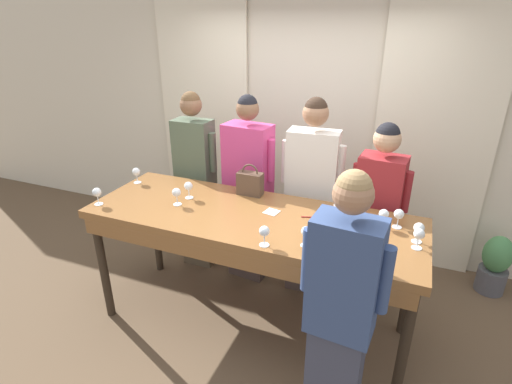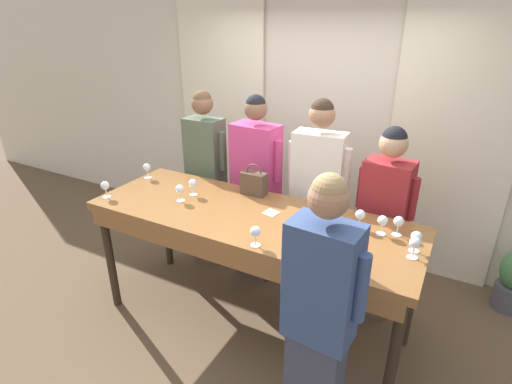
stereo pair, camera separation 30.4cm
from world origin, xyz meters
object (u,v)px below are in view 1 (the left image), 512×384
wine_glass_back_left (338,206)px  guest_cream_sweater (311,198)px  handbag (250,183)px  guest_pink_top (248,190)px  wine_bottle (363,247)px  wine_glass_by_bottle (384,215)px  wine_glass_center_mid (399,215)px  tasting_bar (251,227)px  wine_glass_by_handbag (188,187)px  wine_glass_front_mid (419,235)px  wine_glass_front_right (97,193)px  potted_plant (495,265)px  wine_glass_front_left (177,193)px  wine_glass_near_host (264,232)px  wine_glass_center_right (419,229)px  wine_glass_back_mid (306,232)px  guest_striped_shirt (376,217)px  host_pouring (340,317)px  wine_glass_center_left (136,172)px  guest_olive_jacket (196,180)px  wine_glass_back_right (361,210)px

wine_glass_back_left → guest_cream_sweater: (-0.33, 0.47, -0.19)m
handbag → guest_pink_top: bearing=116.0°
wine_bottle → wine_glass_by_bottle: size_ratio=2.25×
wine_glass_center_mid → wine_glass_back_left: same height
tasting_bar → wine_glass_back_left: wine_glass_back_left is taller
wine_glass_by_handbag → guest_cream_sweater: size_ratio=0.08×
guest_pink_top → wine_glass_front_mid: bearing=-25.0°
wine_glass_front_right → potted_plant: bearing=26.5°
wine_bottle → wine_glass_by_bottle: wine_bottle is taller
potted_plant → wine_glass_front_mid: bearing=-120.3°
wine_glass_front_left → wine_glass_near_host: bearing=-20.0°
wine_glass_center_right → guest_cream_sweater: 1.09m
wine_glass_near_host → guest_cream_sweater: (0.04, 1.03, -0.19)m
wine_glass_back_left → wine_glass_back_mid: size_ratio=1.00×
guest_striped_shirt → host_pouring: host_pouring is taller
wine_bottle → wine_glass_by_handbag: (-1.47, 0.45, -0.02)m
wine_glass_back_left → wine_glass_by_bottle: bearing=-2.9°
wine_glass_center_left → wine_glass_by_bottle: same height
wine_glass_center_right → guest_olive_jacket: guest_olive_jacket is taller
wine_glass_back_left → host_pouring: bearing=-77.0°
wine_glass_front_left → wine_glass_back_left: size_ratio=1.00×
wine_glass_front_left → potted_plant: 3.01m
wine_glass_by_handbag → guest_striped_shirt: (1.46, 0.57, -0.27)m
handbag → wine_glass_front_right: 1.23m
wine_glass_front_mid → host_pouring: bearing=-116.3°
host_pouring → wine_glass_near_host: bearing=147.7°
host_pouring → potted_plant: host_pouring is taller
wine_glass_front_right → wine_glass_by_bottle: size_ratio=1.00×
wine_glass_center_mid → potted_plant: size_ratio=0.24×
wine_glass_back_left → host_pouring: host_pouring is taller
wine_glass_back_left → guest_striped_shirt: size_ratio=0.08×
handbag → guest_olive_jacket: guest_olive_jacket is taller
wine_glass_center_mid → wine_glass_front_right: bearing=-167.3°
wine_glass_back_mid → wine_glass_by_bottle: size_ratio=1.00×
guest_olive_jacket → host_pouring: bearing=-39.5°
tasting_bar → potted_plant: (1.94, 1.29, -0.66)m
tasting_bar → wine_glass_front_left: size_ratio=18.03×
wine_glass_front_mid → wine_glass_center_left: bearing=174.5°
wine_glass_front_mid → guest_pink_top: guest_pink_top is taller
tasting_bar → potted_plant: bearing=33.6°
wine_bottle → guest_striped_shirt: size_ratio=0.19×
wine_glass_back_right → guest_olive_jacket: size_ratio=0.08×
wine_glass_center_mid → guest_cream_sweater: size_ratio=0.08×
guest_olive_jacket → guest_striped_shirt: 1.74m
wine_glass_center_left → guest_pink_top: size_ratio=0.08×
guest_olive_jacket → wine_glass_back_right: bearing=-16.0°
wine_bottle → host_pouring: (-0.04, -0.38, -0.23)m
potted_plant → wine_glass_center_left: bearing=-161.1°
wine_glass_center_right → guest_striped_shirt: (-0.31, 0.61, -0.27)m
wine_glass_front_right → wine_glass_by_bottle: same height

